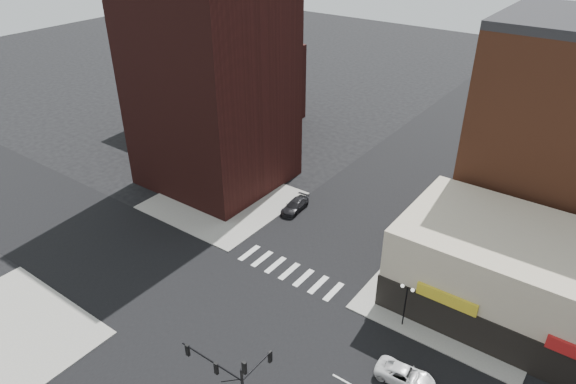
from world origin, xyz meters
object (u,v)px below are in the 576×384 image
Objects in this scene: street_lamp_ne at (406,296)px; dark_sedan_north at (295,206)px; traffic_signal at (235,381)px; white_suv at (405,376)px.

dark_sedan_north is at bearing 151.80° from street_lamp_ne.
traffic_signal is 1.87× the size of street_lamp_ne.
traffic_signal reaches higher than street_lamp_ne.
traffic_signal is 13.59m from white_suv.
dark_sedan_north is (-18.22, 9.77, -2.65)m from street_lamp_ne.
white_suv is at bearing -40.27° from dark_sedan_north.
street_lamp_ne reaches higher than dark_sedan_north.
traffic_signal reaches higher than dark_sedan_north.
white_suv is (7.45, 10.50, -4.34)m from traffic_signal.
traffic_signal is at bearing -66.71° from dark_sedan_north.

